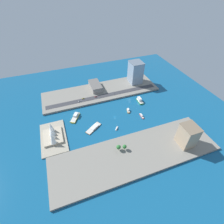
% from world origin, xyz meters
% --- Properties ---
extents(ground_plane, '(440.00, 440.00, 0.00)m').
position_xyz_m(ground_plane, '(0.00, 0.00, 0.00)').
color(ground_plane, '#145684').
extents(quay_west, '(70.00, 240.00, 3.50)m').
position_xyz_m(quay_west, '(-82.60, 0.00, 1.75)').
color(quay_west, gray).
rests_on(quay_west, ground_plane).
extents(quay_east, '(70.00, 240.00, 3.50)m').
position_xyz_m(quay_east, '(82.60, 0.00, 1.75)').
color(quay_east, gray).
rests_on(quay_east, ground_plane).
extents(peninsula_point, '(68.66, 38.13, 2.00)m').
position_xyz_m(peninsula_point, '(-11.27, 106.93, 1.00)').
color(peninsula_point, '#A89E89').
rests_on(peninsula_point, ground_plane).
extents(road_strip, '(11.60, 228.00, 0.15)m').
position_xyz_m(road_strip, '(63.44, 0.00, 3.58)').
color(road_strip, '#38383D').
rests_on(road_strip, quay_east).
extents(ferry_green_doubledeck, '(21.41, 8.35, 7.94)m').
position_xyz_m(ferry_green_doubledeck, '(25.31, -62.20, 2.97)').
color(ferry_green_doubledeck, '#2D8C4C').
rests_on(ferry_green_doubledeck, ground_plane).
extents(barge_flat_brown, '(24.42, 30.12, 2.95)m').
position_xyz_m(barge_flat_brown, '(-13.15, 42.43, 1.15)').
color(barge_flat_brown, brown).
rests_on(barge_flat_brown, ground_plane).
extents(water_taxi_orange, '(13.06, 7.00, 4.26)m').
position_xyz_m(water_taxi_orange, '(6.28, -29.06, 1.64)').
color(water_taxi_orange, orange).
rests_on(water_taxi_orange, ground_plane).
extents(sailboat_small_white, '(8.75, 7.58, 9.57)m').
position_xyz_m(sailboat_small_white, '(-27.38, 7.18, 0.96)').
color(sailboat_small_white, white).
rests_on(sailboat_small_white, ground_plane).
extents(tugboat_red, '(14.96, 3.43, 3.60)m').
position_xyz_m(tugboat_red, '(-14.60, -45.65, 1.31)').
color(tugboat_red, red).
rests_on(tugboat_red, ground_plane).
extents(ferry_yellow_fast, '(26.98, 21.25, 6.31)m').
position_xyz_m(ferry_yellow_fast, '(22.41, 66.12, 2.17)').
color(ferry_yellow_fast, yellow).
rests_on(ferry_yellow_fast, ground_plane).
extents(carpark_squat_concrete, '(42.58, 21.31, 11.18)m').
position_xyz_m(carpark_squat_concrete, '(96.41, 8.12, 9.12)').
color(carpark_squat_concrete, gray).
rests_on(carpark_squat_concrete, quay_east).
extents(tower_tall_glass, '(29.24, 26.65, 47.27)m').
position_xyz_m(tower_tall_glass, '(91.42, -82.97, 27.17)').
color(tower_tall_glass, '#8C9EB2').
rests_on(tower_tall_glass, quay_east).
extents(apartment_midrise_tan, '(24.07, 21.53, 34.73)m').
position_xyz_m(apartment_midrise_tan, '(-91.95, -75.82, 20.90)').
color(apartment_midrise_tan, tan).
rests_on(apartment_midrise_tan, quay_west).
extents(taxi_yellow_cab, '(1.96, 4.76, 1.69)m').
position_xyz_m(taxi_yellow_cab, '(67.49, 41.46, 4.47)').
color(taxi_yellow_cab, black).
rests_on(taxi_yellow_cab, road_strip).
extents(pickup_red, '(2.05, 4.97, 1.59)m').
position_xyz_m(pickup_red, '(65.13, 16.10, 4.43)').
color(pickup_red, black).
rests_on(pickup_red, road_strip).
extents(van_white, '(1.98, 4.85, 1.51)m').
position_xyz_m(van_white, '(61.22, 49.67, 4.39)').
color(van_white, black).
rests_on(van_white, road_strip).
extents(traffic_light_waterfront, '(0.36, 0.36, 6.50)m').
position_xyz_m(traffic_light_waterfront, '(56.44, -20.47, 7.84)').
color(traffic_light_waterfront, black).
rests_on(traffic_light_waterfront, quay_east).
extents(opera_landmark, '(36.18, 27.96, 20.35)m').
position_xyz_m(opera_landmark, '(-11.37, 106.93, 8.54)').
color(opera_landmark, '#BCAD93').
rests_on(opera_landmark, peninsula_point).
extents(park_tree_cluster, '(8.32, 14.33, 9.30)m').
position_xyz_m(park_tree_cluster, '(-70.24, 17.09, 9.62)').
color(park_tree_cluster, brown).
rests_on(park_tree_cluster, quay_west).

